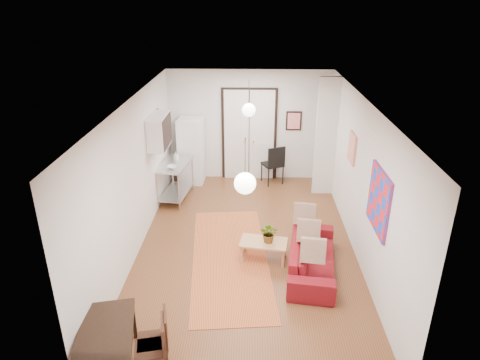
{
  "coord_description": "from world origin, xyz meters",
  "views": [
    {
      "loc": [
        0.1,
        -7.29,
        4.6
      ],
      "look_at": [
        -0.14,
        0.41,
        1.25
      ],
      "focal_mm": 32.0,
      "sensor_mm": 36.0,
      "label": 1
    }
  ],
  "objects_px": {
    "sofa": "(312,256)",
    "dining_chair_near": "(154,332)",
    "dining_table": "(105,336)",
    "black_side_chair": "(272,159)",
    "kitchen_counter": "(175,176)",
    "coffee_table": "(264,244)",
    "dining_chair_far": "(151,340)",
    "fridge": "(191,151)"
  },
  "relations": [
    {
      "from": "coffee_table",
      "to": "fridge",
      "type": "bearing_deg",
      "value": 116.77
    },
    {
      "from": "dining_chair_near",
      "to": "black_side_chair",
      "type": "height_order",
      "value": "black_side_chair"
    },
    {
      "from": "dining_chair_near",
      "to": "black_side_chair",
      "type": "xyz_separation_m",
      "value": [
        1.81,
        6.18,
        0.13
      ]
    },
    {
      "from": "sofa",
      "to": "dining_chair_near",
      "type": "distance_m",
      "value": 3.22
    },
    {
      "from": "kitchen_counter",
      "to": "dining_chair_near",
      "type": "height_order",
      "value": "kitchen_counter"
    },
    {
      "from": "dining_chair_near",
      "to": "coffee_table",
      "type": "bearing_deg",
      "value": 136.09
    },
    {
      "from": "black_side_chair",
      "to": "sofa",
      "type": "bearing_deg",
      "value": 74.02
    },
    {
      "from": "sofa",
      "to": "kitchen_counter",
      "type": "height_order",
      "value": "kitchen_counter"
    },
    {
      "from": "kitchen_counter",
      "to": "coffee_table",
      "type": "bearing_deg",
      "value": -42.79
    },
    {
      "from": "kitchen_counter",
      "to": "dining_chair_far",
      "type": "relative_size",
      "value": 1.53
    },
    {
      "from": "dining_table",
      "to": "dining_chair_near",
      "type": "distance_m",
      "value": 0.62
    },
    {
      "from": "coffee_table",
      "to": "dining_chair_far",
      "type": "xyz_separation_m",
      "value": [
        -1.51,
        -2.61,
        0.15
      ]
    },
    {
      "from": "dining_chair_far",
      "to": "black_side_chair",
      "type": "relative_size",
      "value": 0.8
    },
    {
      "from": "dining_chair_near",
      "to": "dining_chair_far",
      "type": "bearing_deg",
      "value": -12.4
    },
    {
      "from": "dining_table",
      "to": "dining_chair_far",
      "type": "xyz_separation_m",
      "value": [
        0.56,
        0.08,
        -0.12
      ]
    },
    {
      "from": "dining_table",
      "to": "sofa",
      "type": "bearing_deg",
      "value": 38.91
    },
    {
      "from": "sofa",
      "to": "dining_chair_far",
      "type": "xyz_separation_m",
      "value": [
        -2.38,
        -2.29,
        0.19
      ]
    },
    {
      "from": "dining_chair_near",
      "to": "sofa",
      "type": "bearing_deg",
      "value": 119.72
    },
    {
      "from": "kitchen_counter",
      "to": "fridge",
      "type": "bearing_deg",
      "value": 84.67
    },
    {
      "from": "sofa",
      "to": "kitchen_counter",
      "type": "bearing_deg",
      "value": 53.84
    },
    {
      "from": "coffee_table",
      "to": "kitchen_counter",
      "type": "bearing_deg",
      "value": 129.21
    },
    {
      "from": "sofa",
      "to": "black_side_chair",
      "type": "bearing_deg",
      "value": 16.07
    },
    {
      "from": "coffee_table",
      "to": "dining_chair_near",
      "type": "height_order",
      "value": "dining_chair_near"
    },
    {
      "from": "sofa",
      "to": "dining_table",
      "type": "relative_size",
      "value": 1.49
    },
    {
      "from": "kitchen_counter",
      "to": "dining_table",
      "type": "relative_size",
      "value": 0.96
    },
    {
      "from": "fridge",
      "to": "dining_chair_far",
      "type": "relative_size",
      "value": 2.06
    },
    {
      "from": "sofa",
      "to": "dining_table",
      "type": "bearing_deg",
      "value": 136.91
    },
    {
      "from": "kitchen_counter",
      "to": "sofa",
      "type": "bearing_deg",
      "value": -36.16
    },
    {
      "from": "kitchen_counter",
      "to": "fridge",
      "type": "relative_size",
      "value": 0.74
    },
    {
      "from": "kitchen_counter",
      "to": "dining_chair_far",
      "type": "bearing_deg",
      "value": -75.78
    },
    {
      "from": "sofa",
      "to": "dining_chair_near",
      "type": "relative_size",
      "value": 2.39
    },
    {
      "from": "sofa",
      "to": "coffee_table",
      "type": "height_order",
      "value": "sofa"
    },
    {
      "from": "kitchen_counter",
      "to": "dining_table",
      "type": "distance_m",
      "value": 5.23
    },
    {
      "from": "fridge",
      "to": "black_side_chair",
      "type": "height_order",
      "value": "fridge"
    },
    {
      "from": "coffee_table",
      "to": "dining_chair_near",
      "type": "distance_m",
      "value": 2.9
    },
    {
      "from": "coffee_table",
      "to": "dining_table",
      "type": "height_order",
      "value": "dining_table"
    },
    {
      "from": "dining_chair_near",
      "to": "dining_chair_far",
      "type": "distance_m",
      "value": 0.14
    },
    {
      "from": "sofa",
      "to": "coffee_table",
      "type": "relative_size",
      "value": 2.17
    },
    {
      "from": "fridge",
      "to": "dining_chair_far",
      "type": "height_order",
      "value": "fridge"
    },
    {
      "from": "dining_table",
      "to": "dining_chair_near",
      "type": "relative_size",
      "value": 1.6
    },
    {
      "from": "dining_table",
      "to": "kitchen_counter",
      "type": "bearing_deg",
      "value": 90.0
    },
    {
      "from": "dining_chair_far",
      "to": "dining_chair_near",
      "type": "bearing_deg",
      "value": 167.6
    }
  ]
}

